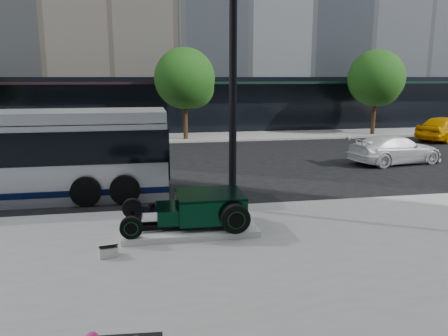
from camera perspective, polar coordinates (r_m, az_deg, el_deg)
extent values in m
plane|color=black|center=(15.41, -3.93, -3.33)|extent=(120.00, 120.00, 0.00)
cube|color=gray|center=(29.09, -7.17, 3.93)|extent=(70.00, 4.00, 0.12)
cube|color=black|center=(32.13, -25.75, 7.08)|extent=(22.00, 0.50, 4.00)
cube|color=black|center=(34.34, 14.92, 8.08)|extent=(24.00, 0.50, 4.00)
cube|color=black|center=(31.49, -26.30, 9.88)|extent=(22.00, 1.60, 0.15)
cube|color=black|center=(33.74, 15.51, 10.71)|extent=(24.00, 1.60, 0.15)
cylinder|color=black|center=(28.02, -5.06, 6.47)|extent=(0.28, 0.28, 2.60)
sphere|color=#103D12|center=(27.90, -5.15, 11.59)|extent=(3.80, 3.80, 3.80)
sphere|color=#103D12|center=(28.27, -3.96, 10.40)|extent=(2.60, 2.60, 2.60)
cylinder|color=black|center=(32.00, 18.95, 6.55)|extent=(0.28, 0.28, 2.60)
sphere|color=#103D12|center=(31.90, 19.25, 11.02)|extent=(3.80, 3.80, 3.80)
sphere|color=#103D12|center=(32.46, 19.85, 9.92)|extent=(2.60, 2.60, 2.60)
cube|color=silver|center=(11.50, -4.58, -7.65)|extent=(3.40, 1.80, 0.15)
cube|color=black|center=(11.02, -4.34, -7.56)|extent=(3.00, 0.08, 0.10)
cube|color=black|center=(11.87, -4.82, -6.13)|extent=(3.00, 0.08, 0.10)
cube|color=black|center=(11.41, -1.86, -5.01)|extent=(1.70, 1.45, 0.62)
cube|color=black|center=(11.31, -1.87, -3.41)|extent=(1.70, 1.45, 0.06)
cube|color=black|center=(11.34, -7.39, -5.85)|extent=(0.55, 1.05, 0.38)
cube|color=silver|center=(11.34, -10.17, -6.20)|extent=(0.55, 0.55, 0.34)
cylinder|color=black|center=(11.26, -9.46, -4.86)|extent=(0.18, 0.18, 0.10)
cylinder|color=black|center=(11.38, -11.93, -6.84)|extent=(0.06, 1.55, 0.06)
cylinder|color=black|center=(10.72, 1.50, -6.62)|extent=(0.72, 0.24, 0.72)
cylinder|color=black|center=(10.61, 1.64, -6.84)|extent=(0.37, 0.02, 0.37)
torus|color=#093616|center=(10.59, 1.65, -6.86)|extent=(0.44, 0.02, 0.44)
cylinder|color=black|center=(12.31, -0.16, -4.16)|extent=(0.72, 0.24, 0.72)
cylinder|color=black|center=(12.43, -0.26, -4.00)|extent=(0.37, 0.02, 0.37)
torus|color=#093616|center=(12.45, -0.27, -3.99)|extent=(0.44, 0.02, 0.44)
cylinder|color=black|center=(10.61, -12.03, -7.61)|extent=(0.54, 0.16, 0.54)
cylinder|color=black|center=(10.53, -12.04, -7.77)|extent=(0.28, 0.02, 0.28)
torus|color=#093616|center=(10.52, -12.04, -7.79)|extent=(0.34, 0.02, 0.34)
cylinder|color=black|center=(12.09, -11.88, -5.17)|extent=(0.54, 0.16, 0.54)
cylinder|color=black|center=(12.17, -11.87, -5.05)|extent=(0.28, 0.02, 0.28)
torus|color=#093616|center=(12.19, -11.87, -5.04)|extent=(0.34, 0.02, 0.34)
cube|color=silver|center=(10.17, -14.87, -10.49)|extent=(0.45, 0.37, 0.22)
cube|color=black|center=(10.13, -14.91, -9.83)|extent=(0.45, 0.36, 0.15)
cylinder|color=black|center=(12.63, 1.17, 10.85)|extent=(0.22, 0.22, 7.37)
cylinder|color=black|center=(13.19, 1.11, -4.96)|extent=(0.41, 0.41, 0.18)
cube|color=black|center=(15.39, -7.50, 2.49)|extent=(0.06, 2.30, 1.70)
cylinder|color=black|center=(14.43, -17.58, -2.95)|extent=(0.96, 0.28, 0.96)
cylinder|color=black|center=(16.94, -16.57, -0.73)|extent=(0.96, 0.28, 0.96)
cylinder|color=black|center=(14.32, -12.81, -2.79)|extent=(0.96, 0.28, 0.96)
cylinder|color=black|center=(16.85, -12.51, -0.58)|extent=(0.96, 0.28, 0.96)
imported|color=white|center=(22.09, 21.47, 2.27)|extent=(4.83, 2.60, 1.33)
imported|color=#EB9D00|center=(31.34, 27.11, 4.67)|extent=(5.13, 3.67, 1.62)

